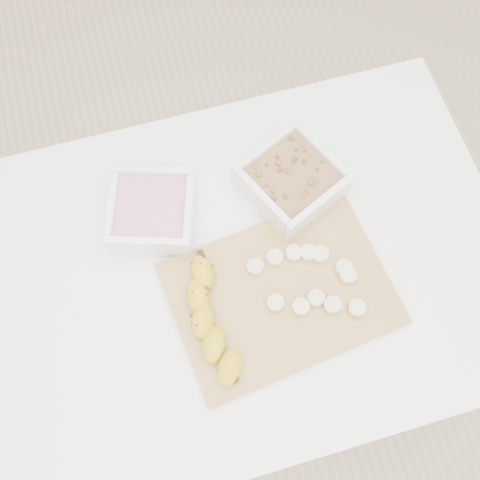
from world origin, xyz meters
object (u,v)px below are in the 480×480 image
object	(u,v)px
bowl_granola	(292,181)
banana	(212,322)
table	(244,280)
cutting_board	(280,293)
bowl_yogurt	(153,212)

from	to	relation	value
bowl_granola	banana	distance (m)	0.31
table	cutting_board	world-z (taller)	cutting_board
bowl_granola	cutting_board	bearing A→B (deg)	-112.54
bowl_granola	cutting_board	xyz separation A→B (m)	(-0.08, -0.20, -0.03)
bowl_granola	cutting_board	world-z (taller)	bowl_granola
table	bowl_granola	xyz separation A→B (m)	(0.13, 0.13, 0.13)
cutting_board	bowl_granola	bearing A→B (deg)	67.46
bowl_yogurt	banana	bearing A→B (deg)	-76.81
bowl_yogurt	bowl_granola	xyz separation A→B (m)	(0.27, -0.01, 0.00)
table	banana	xyz separation A→B (m)	(-0.08, -0.09, 0.13)
bowl_yogurt	banana	xyz separation A→B (m)	(0.05, -0.23, -0.00)
table	bowl_granola	size ratio (longest dim) A/B	4.69
table	bowl_granola	distance (m)	0.22
cutting_board	bowl_yogurt	bearing A→B (deg)	131.92
bowl_yogurt	table	bearing A→B (deg)	-44.68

